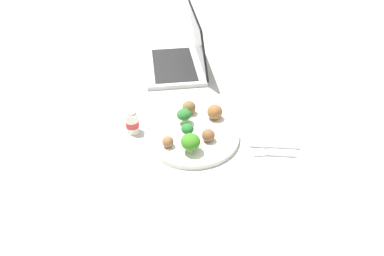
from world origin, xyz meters
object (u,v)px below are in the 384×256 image
(plate, at_px, (192,135))
(knife, at_px, (272,146))
(laptop, at_px, (181,58))
(broccoli_floret_back_right, at_px, (191,142))
(napkin, at_px, (275,151))
(broccoli_floret_back_left, at_px, (184,115))
(yogurt_bottle, at_px, (132,122))
(meatball_far_rim, at_px, (208,135))
(meatball_mid_left, at_px, (215,112))
(fork, at_px, (272,154))
(meatball_back_right, at_px, (168,142))
(broccoli_floret_center, at_px, (187,129))
(meatball_front_right, at_px, (189,107))

(plate, distance_m, knife, 0.23)
(plate, bearing_deg, laptop, -70.23)
(broccoli_floret_back_right, bearing_deg, napkin, -162.22)
(broccoli_floret_back_right, relative_size, broccoli_floret_back_left, 1.15)
(broccoli_floret_back_left, relative_size, yogurt_bottle, 0.64)
(meatball_far_rim, distance_m, napkin, 0.19)
(knife, bearing_deg, meatball_mid_left, -23.38)
(meatball_far_rim, distance_m, fork, 0.19)
(meatball_back_right, bearing_deg, knife, -163.53)
(plate, distance_m, fork, 0.24)
(napkin, bearing_deg, yogurt_bottle, 1.28)
(broccoli_floret_back_right, height_order, meatball_far_rim, broccoli_floret_back_right)
(fork, bearing_deg, broccoli_floret_center, -2.07)
(yogurt_bottle, bearing_deg, fork, 178.68)
(plate, xyz_separation_m, laptop, (0.15, -0.42, 0.03))
(plate, relative_size, fork, 2.31)
(broccoli_floret_back_left, height_order, napkin, broccoli_floret_back_left)
(knife, relative_size, laptop, 0.38)
(broccoli_floret_back_right, relative_size, broccoli_floret_center, 1.35)
(fork, bearing_deg, meatball_far_rim, -1.27)
(broccoli_floret_center, distance_m, meatball_far_rim, 0.06)
(meatball_back_right, xyz_separation_m, knife, (-0.29, -0.08, -0.03))
(meatball_mid_left, distance_m, laptop, 0.38)
(plate, relative_size, meatball_mid_left, 5.92)
(meatball_front_right, xyz_separation_m, meatball_back_right, (0.02, 0.17, -0.00))
(broccoli_floret_back_right, xyz_separation_m, meatball_front_right, (0.05, -0.18, -0.01))
(meatball_far_rim, relative_size, napkin, 0.22)
(fork, distance_m, yogurt_bottle, 0.42)
(broccoli_floret_back_left, bearing_deg, broccoli_floret_center, 113.78)
(broccoli_floret_center, bearing_deg, plate, -121.37)
(broccoli_floret_back_right, relative_size, yogurt_bottle, 0.73)
(meatball_front_right, height_order, meatball_back_right, meatball_front_right)
(napkin, relative_size, fork, 1.40)
(fork, bearing_deg, yogurt_bottle, -1.32)
(meatball_far_rim, xyz_separation_m, knife, (-0.18, -0.03, -0.03))
(meatball_far_rim, bearing_deg, knife, -170.05)
(plate, bearing_deg, broccoli_floret_back_right, 101.25)
(meatball_far_rim, xyz_separation_m, yogurt_bottle, (0.23, -0.01, -0.00))
(plate, relative_size, napkin, 1.65)
(broccoli_floret_center, bearing_deg, meatball_back_right, 53.85)
(knife, bearing_deg, napkin, 118.81)
(napkin, bearing_deg, broccoli_floret_center, 2.30)
(plate, xyz_separation_m, napkin, (-0.24, 0.01, -0.01))
(knife, bearing_deg, broccoli_floret_center, 6.31)
(broccoli_floret_back_left, distance_m, yogurt_bottle, 0.16)
(broccoli_floret_center, distance_m, laptop, 0.45)
(plate, height_order, broccoli_floret_back_left, broccoli_floret_back_left)
(plate, height_order, laptop, laptop)
(meatball_back_right, xyz_separation_m, fork, (-0.29, -0.05, -0.03))
(broccoli_floret_center, height_order, broccoli_floret_back_left, broccoli_floret_back_left)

